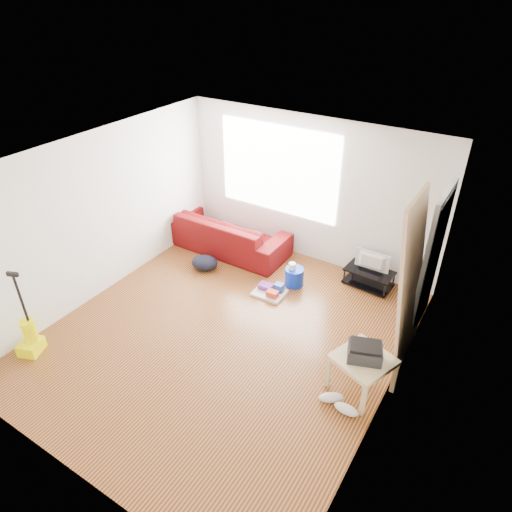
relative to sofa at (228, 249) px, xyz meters
The scene contains 13 objects.
room 2.59m from the sofa, 52.42° to the right, with size 4.51×5.01×2.51m.
sofa is the anchor object (origin of this frame).
tv_stand 2.61m from the sofa, ahead, with size 0.78×0.48×0.28m.
tv 2.64m from the sofa, ahead, with size 0.55×0.07×0.32m, color black.
side_table 3.78m from the sofa, 29.68° to the right, with size 0.79×0.79×0.50m.
printer 3.80m from the sofa, 29.68° to the right, with size 0.47×0.41×0.20m.
bucket 1.60m from the sofa, 12.78° to the right, with size 0.30×0.30×0.30m, color #0A2CBC.
toilet_paper 1.58m from the sofa, 13.63° to the right, with size 0.11×0.11×0.10m, color white.
cleaning_tray 1.58m from the sofa, 29.52° to the right, with size 0.50×0.41×0.18m.
backpack 0.76m from the sofa, 85.87° to the right, with size 0.45×0.36×0.25m, color black.
sneakers 3.89m from the sofa, 35.61° to the right, with size 0.52×0.27×0.12m.
vacuum 3.63m from the sofa, 100.93° to the right, with size 0.35×0.37×1.24m.
door_panel 3.58m from the sofa, 15.74° to the right, with size 0.04×0.90×2.25m, color tan.
Camera 1 is at (2.94, -3.87, 4.33)m, focal length 32.00 mm.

